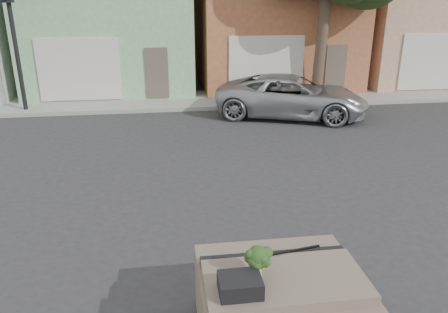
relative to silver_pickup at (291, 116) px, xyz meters
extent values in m
plane|color=#303033|center=(-3.29, -7.77, 0.00)|extent=(120.00, 120.00, 0.00)
cube|color=gray|center=(-3.29, 2.73, 0.07)|extent=(40.00, 3.00, 0.15)
cube|color=#8ABF8A|center=(-6.79, 6.73, 3.77)|extent=(7.20, 8.20, 7.55)
cube|color=#A55F3C|center=(0.71, 6.73, 3.77)|extent=(7.20, 8.20, 7.55)
cube|color=tan|center=(8.21, 6.73, 3.77)|extent=(7.20, 8.20, 7.55)
imported|color=#A6A8AD|center=(0.00, 0.00, 0.00)|extent=(5.94, 4.22, 1.50)
cube|color=black|center=(-9.79, 1.73, 2.55)|extent=(0.40, 0.40, 5.10)
cube|color=#6D5E50|center=(-3.29, -10.77, 0.56)|extent=(2.00, 1.80, 1.12)
cube|color=black|center=(-3.87, -11.12, 1.22)|extent=(0.48, 0.38, 0.20)
cube|color=black|center=(-3.01, -10.39, 1.13)|extent=(0.69, 0.15, 0.02)
cube|color=#203B16|center=(-3.60, -10.84, 1.32)|extent=(0.45, 0.45, 0.40)
camera|label=1|loc=(-4.61, -15.10, 4.27)|focal=35.00mm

